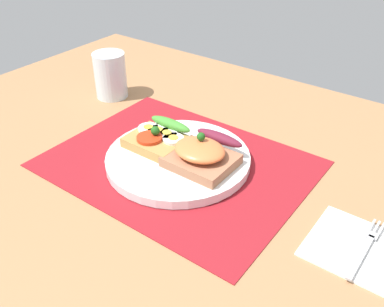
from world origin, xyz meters
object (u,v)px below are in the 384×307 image
plate (178,159)px  fork (366,246)px  sandwich_salmon (204,152)px  sandwich_egg_tomato (158,138)px  drinking_glass (110,75)px  napkin (361,249)px

plate → fork: (32.88, -1.11, -0.33)cm
sandwich_salmon → fork: (28.15, -2.07, -3.01)cm
sandwich_egg_tomato → drinking_glass: (-23.86, 12.02, 1.72)cm
plate → sandwich_salmon: 5.52cm
sandwich_salmon → napkin: size_ratio=0.78×
napkin → fork: (0.50, 0.41, 0.46)cm
drinking_glass → sandwich_egg_tomato: bearing=-26.7°
napkin → drinking_glass: 62.93cm
sandwich_salmon → drinking_glass: size_ratio=1.07×
sandwich_salmon → sandwich_egg_tomato: bearing=-177.8°
sandwich_egg_tomato → fork: bearing=-2.6°
plate → fork: size_ratio=1.93×
sandwich_egg_tomato → fork: sandwich_egg_tomato is taller
plate → drinking_glass: size_ratio=2.49×
sandwich_salmon → napkin: 27.98cm
sandwich_salmon → plate: bearing=-168.5°
plate → drinking_glass: drinking_glass is taller
sandwich_salmon → drinking_glass: drinking_glass is taller
sandwich_egg_tomato → sandwich_salmon: 9.64cm
sandwich_egg_tomato → fork: size_ratio=0.77×
sandwich_egg_tomato → drinking_glass: 26.77cm
fork → drinking_glass: (-61.64, 13.71, 4.26)cm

